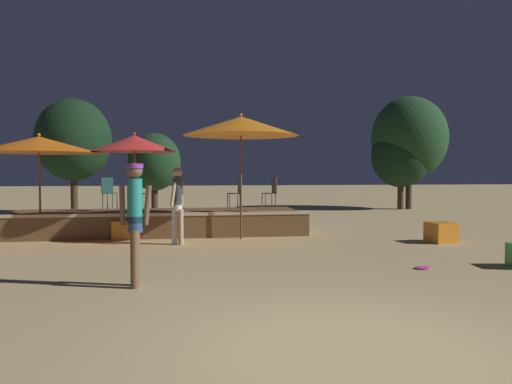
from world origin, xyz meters
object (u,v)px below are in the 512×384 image
Objects in this scene: background_tree_3 at (73,140)px; bistro_chair_1 at (108,190)px; patio_umbrella_1 at (241,126)px; cube_seat_0 at (122,230)px; bistro_chair_0 at (272,190)px; patio_umbrella_0 at (134,144)px; frisbee_disc at (423,268)px; background_tree_2 at (409,138)px; cube_seat_2 at (441,232)px; bistro_chair_3 at (137,190)px; person_0 at (177,202)px; bistro_chair_2 at (237,190)px; background_tree_0 at (154,162)px; person_1 at (135,215)px; background_tree_1 at (401,155)px; patio_umbrella_2 at (39,145)px.

bistro_chair_1 is at bearing -70.66° from background_tree_3.
patio_umbrella_1 is 4.82× the size of cube_seat_0.
bistro_chair_0 is 0.19× the size of background_tree_3.
patio_umbrella_0 is 7.63m from frisbee_disc.
background_tree_2 is at bearing 35.96° from cube_seat_0.
bistro_chair_3 is at bearing 159.21° from cube_seat_2.
patio_umbrella_0 is at bearing -69.19° from background_tree_3.
person_0 is 2.05× the size of bistro_chair_2.
bistro_chair_0 is 0.26× the size of background_tree_0.
cube_seat_2 is at bearing -163.66° from bistro_chair_3.
bistro_chair_2 is (2.28, 6.47, 0.13)m from person_1.
bistro_chair_0 is at bearing 106.54° from frisbee_disc.
person_1 is at bearing -81.57° from cube_seat_0.
background_tree_1 reaches higher than background_tree_0.
patio_umbrella_1 is 5.88m from person_1.
patio_umbrella_2 is 4.41× the size of cube_seat_0.
background_tree_3 is at bearing 110.81° from patio_umbrella_0.
background_tree_2 is (9.08, 9.28, 0.41)m from patio_umbrella_1.
bistro_chair_2 is (1.67, 2.10, 0.20)m from person_0.
background_tree_0 is at bearing 48.83° from bistro_chair_1.
background_tree_3 is at bearing -175.75° from background_tree_0.
bistro_chair_1 is 1.12m from bistro_chair_3.
bistro_chair_0 is at bearing -135.01° from background_tree_2.
patio_umbrella_0 is at bearing -74.69° from bistro_chair_2.
background_tree_2 is (11.79, 8.99, 0.87)m from patio_umbrella_0.
background_tree_3 reaches higher than bistro_chair_0.
patio_umbrella_1 is 1.76× the size of person_0.
background_tree_2 is (14.13, 8.89, 0.91)m from patio_umbrella_2.
bistro_chair_0 is 1.00× the size of bistro_chair_2.
bistro_chair_1 is at bearing 115.51° from patio_umbrella_0.
cube_seat_0 is 0.37× the size of person_0.
frisbee_disc is 0.06× the size of background_tree_1.
background_tree_0 is at bearing 4.25° from background_tree_3.
cube_seat_2 is at bearing -13.17° from cube_seat_0.
frisbee_disc is at bearing -58.58° from patio_umbrella_1.
patio_umbrella_0 is 2.26m from cube_seat_0.
bistro_chair_3 is 7.43m from background_tree_0.
person_0 is 3.33m from bistro_chair_0.
background_tree_3 is (-3.12, 7.13, 1.83)m from bistro_chair_3.
patio_umbrella_2 is 1.59× the size of person_1.
background_tree_0 is 11.78m from background_tree_2.
background_tree_1 reaches higher than person_0.
background_tree_2 reaches higher than patio_umbrella_0.
person_0 is at bearing -135.97° from background_tree_1.
patio_umbrella_1 is 3.61× the size of bistro_chair_1.
background_tree_3 reaches higher than bistro_chair_2.
background_tree_2 reaches higher than frisbee_disc.
background_tree_2 is at bearing -3.61° from bistro_chair_1.
bistro_chair_0 and bistro_chair_2 have the same top height.
bistro_chair_0 is 3.81m from bistro_chair_3.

